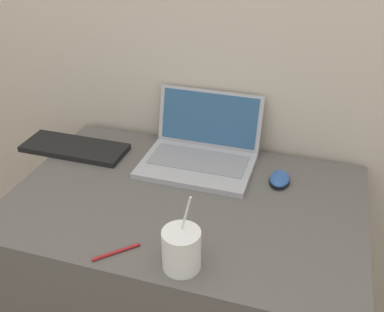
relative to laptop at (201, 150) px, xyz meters
The scene contains 7 objects.
wall_back 0.48m from the laptop, 84.36° to the left, with size 7.00×0.04×2.50m.
desk 0.48m from the laptop, 85.69° to the right, with size 1.08×0.71×0.76m.
laptop is the anchor object (origin of this frame).
drink_cup 0.51m from the laptop, 78.89° to the right, with size 0.10×0.10×0.21m.
computer_mouse 0.29m from the laptop, 10.35° to the right, with size 0.07×0.10×0.03m.
external_keyboard 0.47m from the laptop, behind, with size 0.38×0.15×0.02m.
pen 0.52m from the laptop, 98.75° to the right, with size 0.10×0.10×0.01m.
Camera 1 is at (0.36, -0.71, 1.58)m, focal length 42.00 mm.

